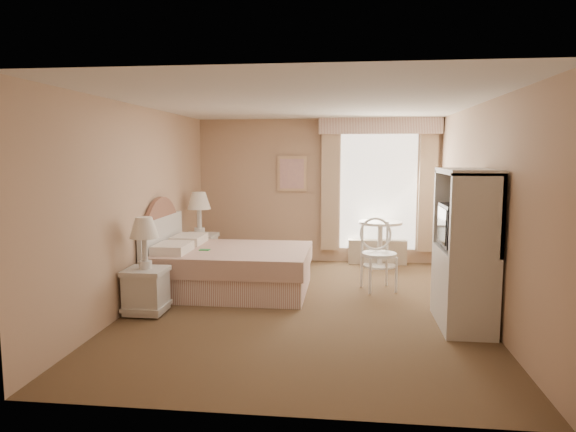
# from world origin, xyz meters

# --- Properties ---
(room) EXTENTS (4.21, 5.51, 2.51)m
(room) POSITION_xyz_m (0.00, 0.00, 1.25)
(room) COLOR brown
(room) RESTS_ON ground
(window) EXTENTS (2.05, 0.22, 2.51)m
(window) POSITION_xyz_m (1.05, 2.65, 1.34)
(window) COLOR white
(window) RESTS_ON room
(framed_art) EXTENTS (0.52, 0.04, 0.62)m
(framed_art) POSITION_xyz_m (-0.45, 2.71, 1.55)
(framed_art) COLOR #D8AF85
(framed_art) RESTS_ON room
(bed) EXTENTS (2.09, 1.58, 1.40)m
(bed) POSITION_xyz_m (-1.12, 0.58, 0.34)
(bed) COLOR tan
(bed) RESTS_ON room
(nightstand_near) EXTENTS (0.47, 0.47, 1.14)m
(nightstand_near) POSITION_xyz_m (-1.84, -0.54, 0.43)
(nightstand_near) COLOR silver
(nightstand_near) RESTS_ON room
(nightstand_far) EXTENTS (0.52, 0.52, 1.27)m
(nightstand_far) POSITION_xyz_m (-1.84, 1.71, 0.48)
(nightstand_far) COLOR silver
(nightstand_far) RESTS_ON room
(round_table) EXTENTS (0.73, 0.73, 0.77)m
(round_table) POSITION_xyz_m (1.08, 2.40, 0.51)
(round_table) COLOR silver
(round_table) RESTS_ON room
(cafe_chair) EXTENTS (0.60, 0.60, 1.00)m
(cafe_chair) POSITION_xyz_m (0.95, 0.95, 0.58)
(cafe_chair) COLOR silver
(cafe_chair) RESTS_ON room
(armoire) EXTENTS (0.52, 1.05, 1.74)m
(armoire) POSITION_xyz_m (1.81, -0.53, 0.72)
(armoire) COLOR silver
(armoire) RESTS_ON room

